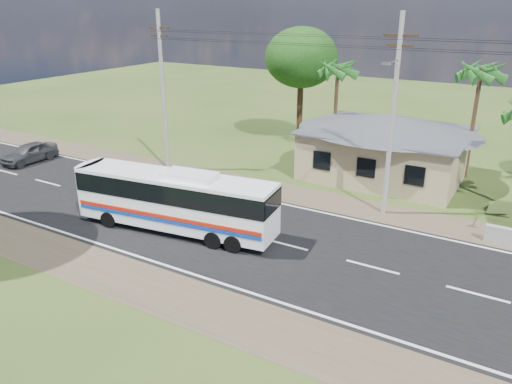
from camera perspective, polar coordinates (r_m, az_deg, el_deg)
ground at (r=25.18m, az=3.36°, el=-6.04°), size 120.00×120.00×0.00m
road at (r=25.18m, az=3.36°, el=-6.02°), size 120.00×16.00×0.03m
house at (r=35.38m, az=14.69°, el=5.89°), size 12.40×10.00×5.00m
utility_poles at (r=28.13m, az=14.70°, el=8.69°), size 32.80×2.22×11.00m
palm_mid at (r=36.04m, az=24.33°, el=12.36°), size 2.80×2.80×8.20m
palm_far at (r=39.01m, az=9.33°, el=13.68°), size 2.80×2.80×7.70m
tree_behind_house at (r=42.36m, az=5.21°, el=15.01°), size 6.00×6.00×9.61m
coach_bus at (r=26.17m, az=-9.19°, el=-0.57°), size 11.09×3.71×3.38m
small_car at (r=41.53m, az=-24.49°, el=4.12°), size 1.78×4.35×1.48m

